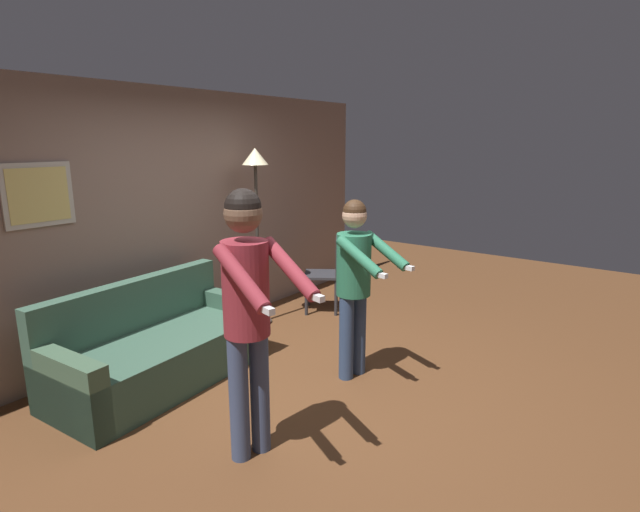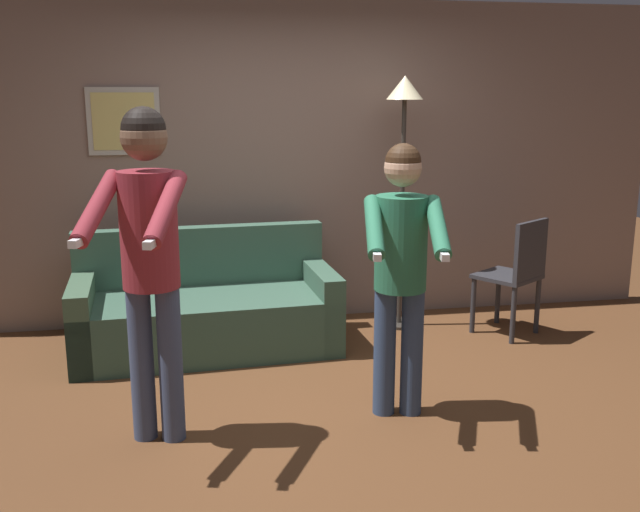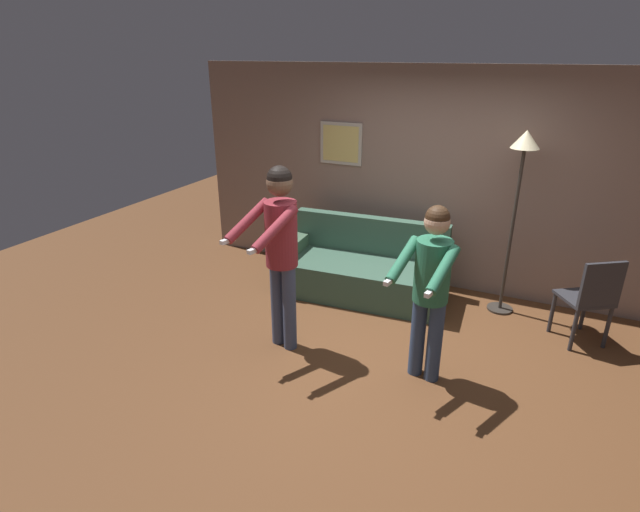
{
  "view_description": "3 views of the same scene",
  "coord_description": "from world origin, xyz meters",
  "px_view_note": "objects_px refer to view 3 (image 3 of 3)",
  "views": [
    {
      "loc": [
        -3.14,
        -2.34,
        2.1
      ],
      "look_at": [
        -0.11,
        -0.1,
        1.21
      ],
      "focal_mm": 28.0,
      "sensor_mm": 36.0,
      "label": 1
    },
    {
      "loc": [
        -0.76,
        -3.91,
        1.87
      ],
      "look_at": [
        -0.07,
        -0.03,
        0.97
      ],
      "focal_mm": 40.0,
      "sensor_mm": 36.0,
      "label": 2
    },
    {
      "loc": [
        1.14,
        -3.9,
        2.73
      ],
      "look_at": [
        -0.55,
        -0.28,
        1.08
      ],
      "focal_mm": 28.0,
      "sensor_mm": 36.0,
      "label": 3
    }
  ],
  "objects_px": {
    "person_standing_left": "(280,241)",
    "person_standing_right": "(431,281)",
    "couch": "(362,272)",
    "torchiere_lamp": "(521,170)",
    "dining_chair_distant": "(591,297)"
  },
  "relations": [
    {
      "from": "couch",
      "to": "person_standing_left",
      "type": "height_order",
      "value": "person_standing_left"
    },
    {
      "from": "torchiere_lamp",
      "to": "person_standing_right",
      "type": "bearing_deg",
      "value": -106.67
    },
    {
      "from": "couch",
      "to": "dining_chair_distant",
      "type": "xyz_separation_m",
      "value": [
        2.39,
        -0.14,
        0.25
      ]
    },
    {
      "from": "torchiere_lamp",
      "to": "person_standing_left",
      "type": "relative_size",
      "value": 1.11
    },
    {
      "from": "person_standing_right",
      "to": "dining_chair_distant",
      "type": "distance_m",
      "value": 1.83
    },
    {
      "from": "person_standing_left",
      "to": "person_standing_right",
      "type": "xyz_separation_m",
      "value": [
        1.39,
        0.08,
        -0.15
      ]
    },
    {
      "from": "person_standing_right",
      "to": "dining_chair_distant",
      "type": "bearing_deg",
      "value": 42.84
    },
    {
      "from": "torchiere_lamp",
      "to": "person_standing_right",
      "type": "distance_m",
      "value": 1.8
    },
    {
      "from": "dining_chair_distant",
      "to": "torchiere_lamp",
      "type": "bearing_deg",
      "value": 153.81
    },
    {
      "from": "couch",
      "to": "person_standing_right",
      "type": "distance_m",
      "value": 1.86
    },
    {
      "from": "couch",
      "to": "torchiere_lamp",
      "type": "xyz_separation_m",
      "value": [
        1.57,
        0.27,
        1.32
      ]
    },
    {
      "from": "person_standing_left",
      "to": "person_standing_right",
      "type": "bearing_deg",
      "value": 3.25
    },
    {
      "from": "couch",
      "to": "torchiere_lamp",
      "type": "bearing_deg",
      "value": 9.7
    },
    {
      "from": "person_standing_left",
      "to": "person_standing_right",
      "type": "height_order",
      "value": "person_standing_left"
    },
    {
      "from": "torchiere_lamp",
      "to": "dining_chair_distant",
      "type": "height_order",
      "value": "torchiere_lamp"
    }
  ]
}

